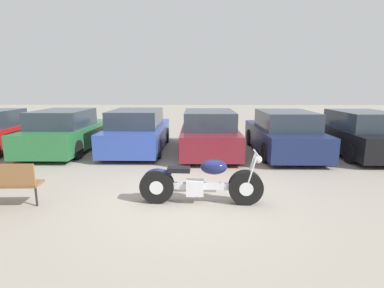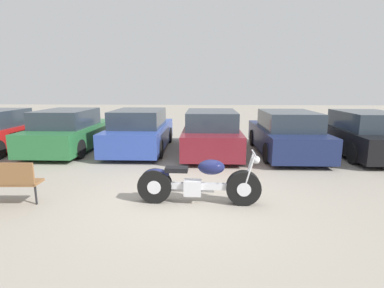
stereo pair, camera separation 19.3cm
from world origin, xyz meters
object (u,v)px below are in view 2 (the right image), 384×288
object	(u,v)px
parked_car_black	(362,135)
parked_car_navy	(286,134)
parked_car_blue	(140,131)
parked_car_maroon	(211,133)
parked_car_green	(70,131)
motorcycle	(198,182)

from	to	relation	value
parked_car_black	parked_car_navy	bearing A→B (deg)	-179.87
parked_car_blue	parked_car_black	bearing A→B (deg)	-3.38
parked_car_maroon	parked_car_black	distance (m)	5.06
parked_car_green	parked_car_blue	world-z (taller)	same
motorcycle	parked_car_navy	xyz separation A→B (m)	(2.89, 4.47, 0.24)
parked_car_blue	parked_car_green	bearing A→B (deg)	-177.62
motorcycle	parked_car_green	world-z (taller)	parked_car_green
parked_car_green	parked_car_navy	bearing A→B (deg)	-2.63
motorcycle	parked_car_black	xyz separation A→B (m)	(5.41, 4.48, 0.24)
parked_car_navy	parked_car_black	bearing A→B (deg)	0.13
parked_car_maroon	parked_car_black	world-z (taller)	same
motorcycle	parked_car_blue	bearing A→B (deg)	113.76
parked_car_green	parked_car_maroon	size ratio (longest dim) A/B	1.00
parked_car_black	parked_car_maroon	bearing A→B (deg)	178.72
motorcycle	parked_car_green	xyz separation A→B (m)	(-4.70, 4.82, 0.24)
parked_car_maroon	parked_car_black	size ratio (longest dim) A/B	1.00
parked_car_blue	parked_car_navy	distance (m)	5.07
parked_car_green	parked_car_blue	distance (m)	2.53
parked_car_green	parked_car_black	bearing A→B (deg)	-1.94
parked_car_green	parked_car_black	distance (m)	10.11
parked_car_maroon	parked_car_navy	bearing A→B (deg)	-2.69
parked_car_green	parked_car_maroon	world-z (taller)	same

